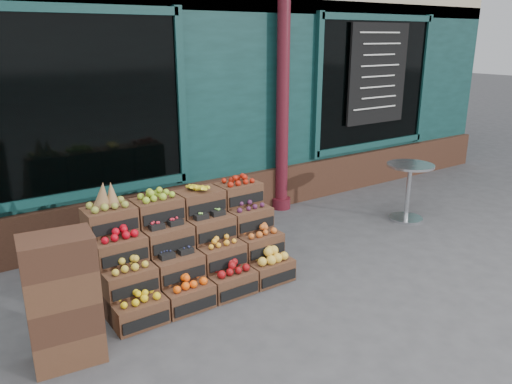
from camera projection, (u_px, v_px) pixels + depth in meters
ground at (309, 281)px, 5.32m from camera, size 60.00×60.00×0.00m
shop_facade at (120, 42)px, 8.61m from camera, size 12.00×6.24×4.80m
crate_display at (189, 252)px, 5.13m from camera, size 1.93×0.94×1.21m
spare_crates at (63, 300)px, 3.87m from camera, size 0.58×0.43×1.07m
bistro_table at (409, 185)px, 6.95m from camera, size 0.64×0.64×0.81m
shopkeeper at (98, 148)px, 6.54m from camera, size 0.89×0.69×2.18m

